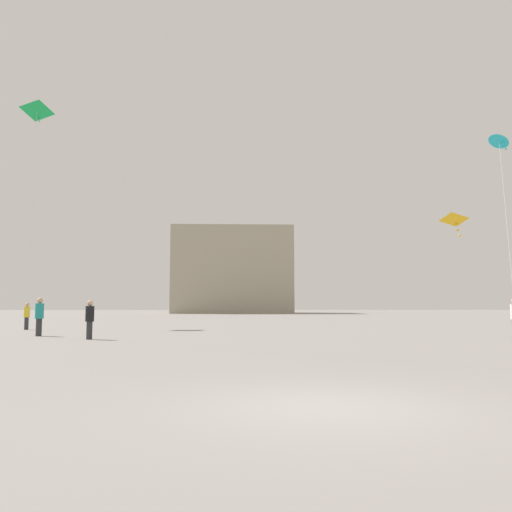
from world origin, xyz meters
TOP-DOWN VIEW (x-y plane):
  - ground_plane at (0.00, 0.00)m, footprint 300.00×300.00m
  - person_in_teal at (-10.61, 17.87)m, footprint 0.40×0.40m
  - person_in_yellow at (-13.76, 24.55)m, footprint 0.36×0.36m
  - person_in_black at (-7.53, 15.34)m, footprint 0.37×0.37m
  - kite_emerald_delta at (-15.50, 29.44)m, footprint 2.72×5.73m
  - kite_amber_delta at (8.03, 13.30)m, footprint 4.37×3.03m
  - kite_cyan_diamond at (14.29, 21.08)m, footprint 3.24×6.08m
  - building_left_hall at (-1.00, 89.02)m, footprint 21.77×14.29m

SIDE VIEW (x-z plane):
  - ground_plane at x=0.00m, z-range 0.00..0.00m
  - person_in_yellow at x=-13.76m, z-range 0.08..1.72m
  - person_in_black at x=-7.53m, z-range 0.08..1.78m
  - person_in_teal at x=-10.61m, z-range 0.09..1.93m
  - kite_amber_delta at x=8.03m, z-range 2.96..6.94m
  - building_left_hall at x=-1.00m, z-range 0.00..15.59m
  - kite_cyan_diamond at x=14.29m, z-range 5.93..16.13m
  - kite_emerald_delta at x=-15.50m, z-range 7.96..22.75m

